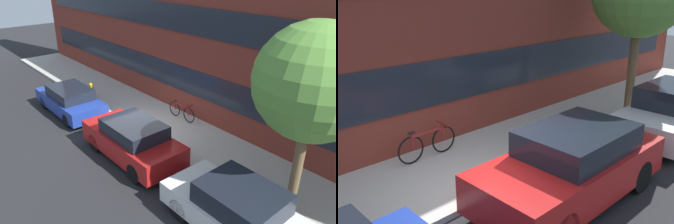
# 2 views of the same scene
# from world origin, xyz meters

# --- Properties ---
(ground_plane) EXTENTS (56.00, 56.00, 0.00)m
(ground_plane) POSITION_xyz_m (0.00, 0.00, 0.00)
(ground_plane) COLOR #232326
(sidewalk_strip) EXTENTS (28.00, 2.75, 0.13)m
(sidewalk_strip) POSITION_xyz_m (0.00, 1.37, 0.06)
(sidewalk_strip) COLOR #B2AFA8
(sidewalk_strip) RESTS_ON ground_plane
(parked_car_red) EXTENTS (4.03, 1.72, 1.43)m
(parked_car_red) POSITION_xyz_m (1.30, -1.05, 0.72)
(parked_car_red) COLOR #AD1919
(parked_car_red) RESTS_ON ground_plane
(parked_car_white) EXTENTS (3.81, 1.76, 1.41)m
(parked_car_white) POSITION_xyz_m (5.83, -1.05, 0.70)
(parked_car_white) COLOR silver
(parked_car_white) RESTS_ON ground_plane
(bicycle) EXTENTS (1.53, 0.44, 0.74)m
(bicycle) POSITION_xyz_m (0.26, 2.19, 0.50)
(bicycle) COLOR black
(bicycle) RESTS_ON sidewalk_strip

